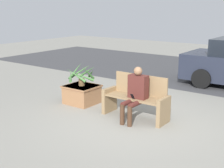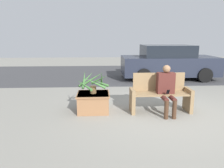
# 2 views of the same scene
# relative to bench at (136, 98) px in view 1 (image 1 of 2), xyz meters

# --- Properties ---
(ground_plane) EXTENTS (30.00, 30.00, 0.00)m
(ground_plane) POSITION_rel_bench_xyz_m (0.08, -0.30, -0.45)
(ground_plane) COLOR gray
(road_surface) EXTENTS (20.00, 6.00, 0.01)m
(road_surface) POSITION_rel_bench_xyz_m (0.08, 5.80, -0.44)
(road_surface) COLOR #424244
(road_surface) RESTS_ON ground_plane
(bench) EXTENTS (1.54, 0.51, 0.97)m
(bench) POSITION_rel_bench_xyz_m (0.00, 0.00, 0.00)
(bench) COLOR #8C704C
(bench) RESTS_ON ground_plane
(person_seated) EXTENTS (0.42, 0.64, 1.21)m
(person_seated) POSITION_rel_bench_xyz_m (0.10, -0.19, 0.23)
(person_seated) COLOR #51231E
(person_seated) RESTS_ON ground_plane
(planter_box) EXTENTS (0.82, 0.77, 0.48)m
(planter_box) POSITION_rel_bench_xyz_m (-1.72, 0.06, -0.19)
(planter_box) COLOR #936642
(planter_box) RESTS_ON ground_plane
(potted_plant) EXTENTS (0.83, 0.82, 0.59)m
(potted_plant) POSITION_rel_bench_xyz_m (-1.71, 0.06, 0.32)
(potted_plant) COLOR brown
(potted_plant) RESTS_ON planter_box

